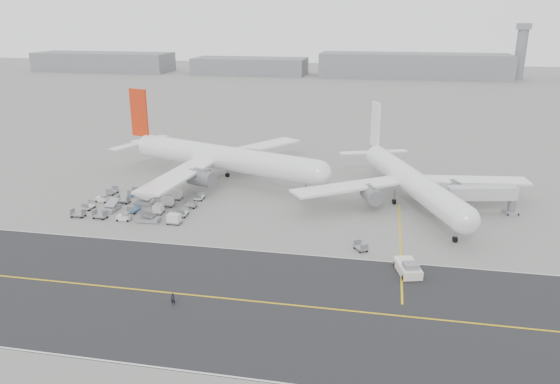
% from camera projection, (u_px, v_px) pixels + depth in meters
% --- Properties ---
extents(ground, '(700.00, 700.00, 0.00)m').
position_uv_depth(ground, '(217.00, 242.00, 90.88)').
color(ground, gray).
rests_on(ground, ground).
extents(taxiway, '(220.00, 59.00, 0.03)m').
position_uv_depth(taxiway, '(213.00, 297.00, 73.18)').
color(taxiway, '#262628').
rests_on(taxiway, ground).
extents(horizon_buildings, '(520.00, 28.00, 28.00)m').
position_uv_depth(horizon_buildings, '(395.00, 77.00, 327.73)').
color(horizon_buildings, gray).
rests_on(horizon_buildings, ground).
extents(control_tower, '(7.00, 7.00, 31.25)m').
position_uv_depth(control_tower, '(521.00, 50.00, 314.40)').
color(control_tower, gray).
rests_on(control_tower, ground).
extents(airliner_a, '(53.35, 52.40, 19.22)m').
position_uv_depth(airliner_a, '(219.00, 157.00, 122.51)').
color(airliner_a, white).
rests_on(airliner_a, ground).
extents(airliner_b, '(46.24, 47.14, 17.06)m').
position_uv_depth(airliner_b, '(410.00, 180.00, 107.73)').
color(airliner_b, white).
rests_on(airliner_b, ground).
extents(pushback_tug, '(4.23, 7.80, 2.20)m').
position_uv_depth(pushback_tug, '(408.00, 268.00, 79.60)').
color(pushback_tug, white).
rests_on(pushback_tug, ground).
extents(jet_bridge, '(15.02, 5.73, 5.60)m').
position_uv_depth(jet_bridge, '(480.00, 194.00, 102.40)').
color(jet_bridge, gray).
rests_on(jet_bridge, ground).
extents(gse_cluster, '(27.04, 21.61, 1.97)m').
position_uv_depth(gse_cluster, '(141.00, 208.00, 106.68)').
color(gse_cluster, gray).
rests_on(gse_cluster, ground).
extents(stray_dolly, '(2.51, 2.78, 1.46)m').
position_uv_depth(stray_dolly, '(361.00, 250.00, 87.66)').
color(stray_dolly, silver).
rests_on(stray_dolly, ground).
extents(ground_crew_a, '(0.67, 0.47, 1.76)m').
position_uv_depth(ground_crew_a, '(173.00, 299.00, 70.90)').
color(ground_crew_a, black).
rests_on(ground_crew_a, ground).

